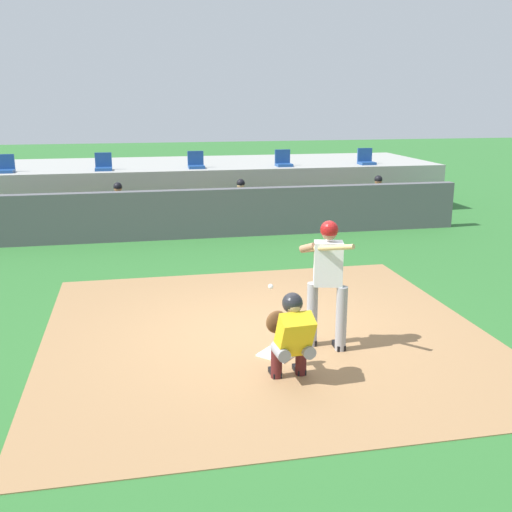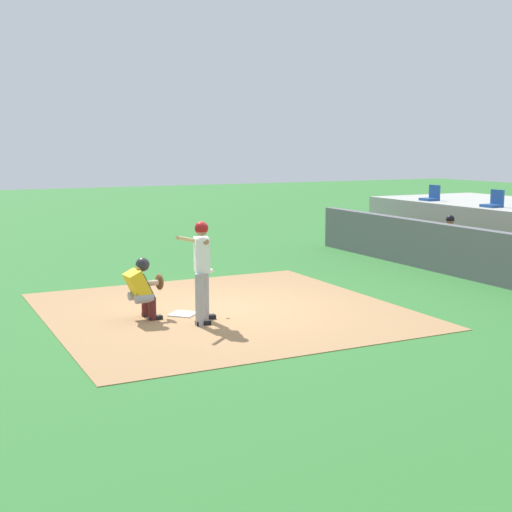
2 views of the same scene
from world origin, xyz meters
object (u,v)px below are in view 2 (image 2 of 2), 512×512
Objects in this scene: home_plate at (183,314)px; stadium_seat_0 at (431,196)px; stadium_seat_1 at (494,202)px; batter_at_plate at (202,265)px; dugout_player_0 at (446,239)px; catcher_crouched at (143,286)px.

stadium_seat_0 reaches higher than home_plate.
stadium_seat_0 and stadium_seat_1 have the same top height.
home_plate is at bearing -171.80° from batter_at_plate.
stadium_seat_1 is at bearing 101.26° from dugout_player_0.
home_plate is 0.92× the size of stadium_seat_0.
catcher_crouched is 1.29× the size of dugout_player_0.
stadium_seat_0 is (-3.00, 2.03, 0.86)m from dugout_player_0.
dugout_player_0 is 2.71× the size of stadium_seat_0.
home_plate is 11.53m from stadium_seat_0.
home_plate is 0.94m from catcher_crouched.
batter_at_plate is 3.76× the size of stadium_seat_0.
stadium_seat_1 is (2.60, 0.00, 0.00)m from stadium_seat_0.
stadium_seat_0 reaches higher than dugout_player_0.
batter_at_plate is 11.69m from stadium_seat_0.
stadium_seat_1 is at bearing 108.08° from batter_at_plate.
batter_at_plate is at bearing -71.92° from stadium_seat_1.
stadium_seat_0 is at bearing 120.30° from batter_at_plate.
stadium_seat_0 is at bearing 145.90° from dugout_player_0.
stadium_seat_0 is at bearing 115.37° from catcher_crouched.
catcher_crouched is 3.50× the size of stadium_seat_1.
home_plate is 0.24× the size of batter_at_plate.
home_plate is at bearing 88.24° from catcher_crouched.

